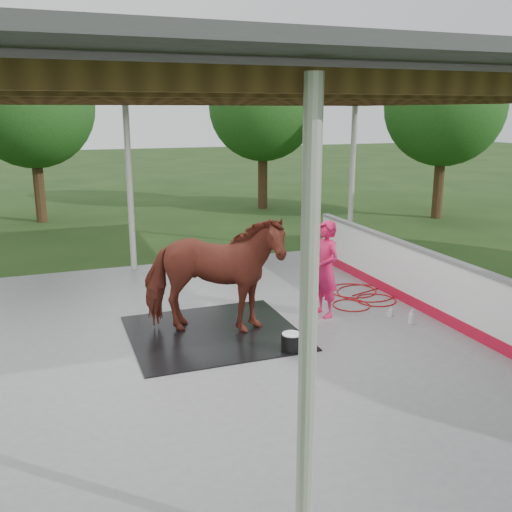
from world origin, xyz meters
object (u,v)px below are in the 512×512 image
object	(u,v)px
dasher_board	(424,282)
handler	(325,269)
wash_bucket	(291,342)
horse	(213,275)

from	to	relation	value
dasher_board	handler	size ratio (longest dim) A/B	4.61
handler	wash_bucket	bearing A→B (deg)	-53.79
dasher_board	wash_bucket	bearing A→B (deg)	-163.65
wash_bucket	horse	bearing A→B (deg)	129.41
dasher_board	wash_bucket	size ratio (longest dim) A/B	25.42
handler	wash_bucket	distance (m)	1.89
dasher_board	horse	xyz separation A→B (m)	(-3.95, 0.22, 0.47)
horse	handler	bearing A→B (deg)	-64.21
horse	handler	xyz separation A→B (m)	(2.11, 0.15, -0.14)
horse	wash_bucket	world-z (taller)	horse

